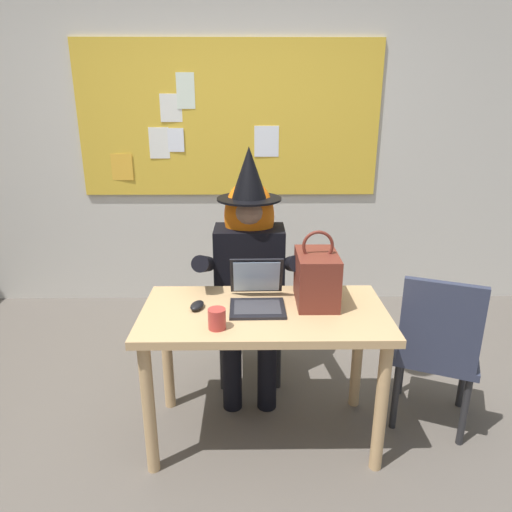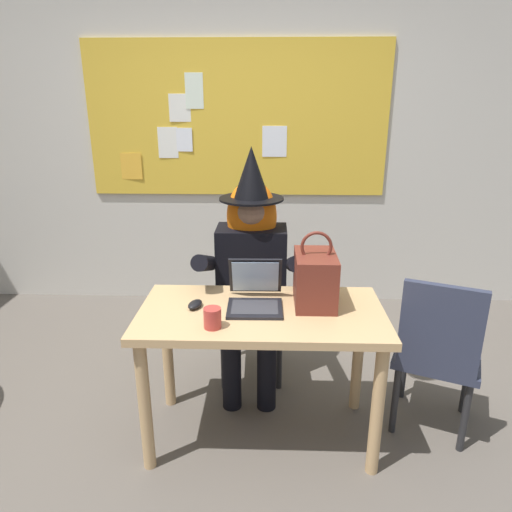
{
  "view_description": "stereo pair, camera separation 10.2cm",
  "coord_description": "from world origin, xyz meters",
  "px_view_note": "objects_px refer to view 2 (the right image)",
  "views": [
    {
      "loc": [
        0.17,
        -1.94,
        1.71
      ],
      "look_at": [
        0.2,
        0.4,
        0.91
      ],
      "focal_mm": 32.33,
      "sensor_mm": 36.0,
      "label": 1
    },
    {
      "loc": [
        0.27,
        -1.94,
        1.71
      ],
      "look_at": [
        0.2,
        0.4,
        0.91
      ],
      "focal_mm": 32.33,
      "sensor_mm": 36.0,
      "label": 2
    }
  ],
  "objects_px": {
    "person_costumed": "(251,260)",
    "handbag": "(315,278)",
    "desk_main": "(261,331)",
    "chair_at_desk": "(252,295)",
    "coffee_mug": "(212,318)",
    "chair_extra_corner": "(438,349)",
    "computer_mouse": "(195,304)",
    "laptop": "(255,295)"
  },
  "relations": [
    {
      "from": "desk_main",
      "to": "chair_extra_corner",
      "type": "bearing_deg",
      "value": 3.72
    },
    {
      "from": "desk_main",
      "to": "laptop",
      "type": "relative_size",
      "value": 3.73
    },
    {
      "from": "laptop",
      "to": "coffee_mug",
      "type": "bearing_deg",
      "value": -127.15
    },
    {
      "from": "person_costumed",
      "to": "coffee_mug",
      "type": "bearing_deg",
      "value": -11.0
    },
    {
      "from": "person_costumed",
      "to": "desk_main",
      "type": "bearing_deg",
      "value": 7.78
    },
    {
      "from": "person_costumed",
      "to": "chair_extra_corner",
      "type": "relative_size",
      "value": 1.64
    },
    {
      "from": "handbag",
      "to": "chair_extra_corner",
      "type": "bearing_deg",
      "value": -2.96
    },
    {
      "from": "laptop",
      "to": "chair_extra_corner",
      "type": "bearing_deg",
      "value": -1.25
    },
    {
      "from": "handbag",
      "to": "chair_extra_corner",
      "type": "relative_size",
      "value": 0.42
    },
    {
      "from": "computer_mouse",
      "to": "handbag",
      "type": "relative_size",
      "value": 0.28
    },
    {
      "from": "desk_main",
      "to": "computer_mouse",
      "type": "xyz_separation_m",
      "value": [
        -0.33,
        0.02,
        0.13
      ]
    },
    {
      "from": "handbag",
      "to": "coffee_mug",
      "type": "xyz_separation_m",
      "value": [
        -0.48,
        -0.28,
        -0.09
      ]
    },
    {
      "from": "person_costumed",
      "to": "handbag",
      "type": "height_order",
      "value": "person_costumed"
    },
    {
      "from": "coffee_mug",
      "to": "chair_at_desk",
      "type": "bearing_deg",
      "value": 80.54
    },
    {
      "from": "person_costumed",
      "to": "chair_extra_corner",
      "type": "xyz_separation_m",
      "value": [
        0.97,
        -0.49,
        -0.31
      ]
    },
    {
      "from": "handbag",
      "to": "chair_extra_corner",
      "type": "xyz_separation_m",
      "value": [
        0.64,
        -0.03,
        -0.37
      ]
    },
    {
      "from": "desk_main",
      "to": "handbag",
      "type": "bearing_deg",
      "value": 19.18
    },
    {
      "from": "computer_mouse",
      "to": "person_costumed",
      "type": "bearing_deg",
      "value": 79.51
    },
    {
      "from": "handbag",
      "to": "coffee_mug",
      "type": "bearing_deg",
      "value": -150.1
    },
    {
      "from": "chair_at_desk",
      "to": "laptop",
      "type": "bearing_deg",
      "value": 2.46
    },
    {
      "from": "laptop",
      "to": "handbag",
      "type": "distance_m",
      "value": 0.31
    },
    {
      "from": "chair_at_desk",
      "to": "coffee_mug",
      "type": "height_order",
      "value": "chair_at_desk"
    },
    {
      "from": "coffee_mug",
      "to": "handbag",
      "type": "bearing_deg",
      "value": 29.9
    },
    {
      "from": "handbag",
      "to": "coffee_mug",
      "type": "relative_size",
      "value": 3.98
    },
    {
      "from": "laptop",
      "to": "handbag",
      "type": "bearing_deg",
      "value": 4.28
    },
    {
      "from": "handbag",
      "to": "computer_mouse",
      "type": "bearing_deg",
      "value": -173.24
    },
    {
      "from": "computer_mouse",
      "to": "coffee_mug",
      "type": "relative_size",
      "value": 1.09
    },
    {
      "from": "laptop",
      "to": "desk_main",
      "type": "bearing_deg",
      "value": -63.16
    },
    {
      "from": "chair_at_desk",
      "to": "laptop",
      "type": "distance_m",
      "value": 0.66
    },
    {
      "from": "chair_at_desk",
      "to": "handbag",
      "type": "bearing_deg",
      "value": 28.99
    },
    {
      "from": "desk_main",
      "to": "person_costumed",
      "type": "distance_m",
      "value": 0.58
    },
    {
      "from": "laptop",
      "to": "chair_at_desk",
      "type": "bearing_deg",
      "value": 93.0
    },
    {
      "from": "desk_main",
      "to": "handbag",
      "type": "xyz_separation_m",
      "value": [
        0.26,
        0.09,
        0.25
      ]
    },
    {
      "from": "desk_main",
      "to": "person_costumed",
      "type": "height_order",
      "value": "person_costumed"
    },
    {
      "from": "chair_at_desk",
      "to": "person_costumed",
      "type": "relative_size",
      "value": 0.63
    },
    {
      "from": "handbag",
      "to": "desk_main",
      "type": "bearing_deg",
      "value": -160.82
    },
    {
      "from": "chair_at_desk",
      "to": "coffee_mug",
      "type": "xyz_separation_m",
      "value": [
        -0.14,
        -0.85,
        0.26
      ]
    },
    {
      "from": "desk_main",
      "to": "laptop",
      "type": "bearing_deg",
      "value": 117.72
    },
    {
      "from": "person_costumed",
      "to": "coffee_mug",
      "type": "height_order",
      "value": "person_costumed"
    },
    {
      "from": "laptop",
      "to": "chair_extra_corner",
      "type": "relative_size",
      "value": 0.36
    },
    {
      "from": "person_costumed",
      "to": "computer_mouse",
      "type": "distance_m",
      "value": 0.59
    },
    {
      "from": "coffee_mug",
      "to": "chair_extra_corner",
      "type": "relative_size",
      "value": 0.11
    }
  ]
}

